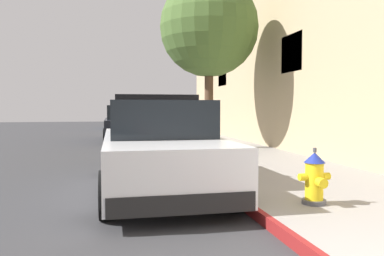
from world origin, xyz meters
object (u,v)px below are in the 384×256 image
(street_tree, at_px, (209,28))
(police_cruiser, at_px, (158,147))
(parked_car_silver_ahead, at_px, (126,124))
(parked_car_dark_far, at_px, (125,118))
(fire_hydrant, at_px, (315,178))

(street_tree, bearing_deg, police_cruiser, -113.67)
(parked_car_silver_ahead, relative_size, street_tree, 0.89)
(police_cruiser, height_order, parked_car_silver_ahead, police_cruiser)
(parked_car_dark_far, bearing_deg, police_cruiser, -90.26)
(parked_car_silver_ahead, bearing_deg, street_tree, -65.14)
(police_cruiser, relative_size, parked_car_dark_far, 1.00)
(fire_hydrant, bearing_deg, street_tree, 86.71)
(police_cruiser, distance_m, street_tree, 6.54)
(parked_car_dark_far, bearing_deg, street_tree, -82.07)
(parked_car_dark_far, xyz_separation_m, fire_hydrant, (1.76, -22.97, -0.24))
(parked_car_dark_far, bearing_deg, fire_hydrant, -85.61)
(parked_car_dark_far, distance_m, street_tree, 16.15)
(police_cruiser, relative_size, street_tree, 0.89)
(fire_hydrant, bearing_deg, parked_car_dark_far, 94.39)
(parked_car_silver_ahead, relative_size, fire_hydrant, 6.37)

